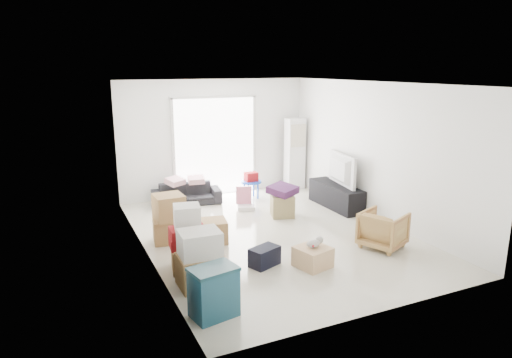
{
  "coord_description": "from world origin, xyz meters",
  "views": [
    {
      "loc": [
        -3.53,
        -7.0,
        2.98
      ],
      "look_at": [
        -0.23,
        0.2,
        1.01
      ],
      "focal_mm": 32.0,
      "sensor_mm": 36.0,
      "label": 1
    }
  ],
  "objects_px": {
    "armchair": "(383,228)",
    "wood_crate": "(313,257)",
    "tv_console": "(336,196)",
    "ac_tower": "(295,154)",
    "sofa": "(186,191)",
    "ottoman": "(282,206)",
    "storage_bins": "(214,292)",
    "television": "(337,181)",
    "kids_table": "(251,180)"
  },
  "relations": [
    {
      "from": "tv_console",
      "to": "ac_tower",
      "type": "bearing_deg",
      "value": 91.63
    },
    {
      "from": "ac_tower",
      "to": "kids_table",
      "type": "height_order",
      "value": "ac_tower"
    },
    {
      "from": "television",
      "to": "wood_crate",
      "type": "bearing_deg",
      "value": 148.41
    },
    {
      "from": "tv_console",
      "to": "kids_table",
      "type": "distance_m",
      "value": 1.98
    },
    {
      "from": "armchair",
      "to": "wood_crate",
      "type": "distance_m",
      "value": 1.5
    },
    {
      "from": "ac_tower",
      "to": "ottoman",
      "type": "xyz_separation_m",
      "value": [
        -1.29,
        -1.81,
        -0.65
      ]
    },
    {
      "from": "tv_console",
      "to": "armchair",
      "type": "bearing_deg",
      "value": -104.53
    },
    {
      "from": "ac_tower",
      "to": "sofa",
      "type": "relative_size",
      "value": 1.15
    },
    {
      "from": "tv_console",
      "to": "storage_bins",
      "type": "height_order",
      "value": "storage_bins"
    },
    {
      "from": "tv_console",
      "to": "storage_bins",
      "type": "distance_m",
      "value": 4.99
    },
    {
      "from": "tv_console",
      "to": "armchair",
      "type": "distance_m",
      "value": 2.3
    },
    {
      "from": "ottoman",
      "to": "kids_table",
      "type": "xyz_separation_m",
      "value": [
        -0.05,
        1.45,
        0.21
      ]
    },
    {
      "from": "wood_crate",
      "to": "armchair",
      "type": "bearing_deg",
      "value": 6.78
    },
    {
      "from": "tv_console",
      "to": "sofa",
      "type": "distance_m",
      "value": 3.29
    },
    {
      "from": "ac_tower",
      "to": "tv_console",
      "type": "distance_m",
      "value": 1.86
    },
    {
      "from": "storage_bins",
      "to": "armchair",
      "type": "bearing_deg",
      "value": 15.01
    },
    {
      "from": "sofa",
      "to": "wood_crate",
      "type": "relative_size",
      "value": 3.24
    },
    {
      "from": "ac_tower",
      "to": "armchair",
      "type": "height_order",
      "value": "ac_tower"
    },
    {
      "from": "armchair",
      "to": "storage_bins",
      "type": "relative_size",
      "value": 1.08
    },
    {
      "from": "ac_tower",
      "to": "wood_crate",
      "type": "bearing_deg",
      "value": -115.79
    },
    {
      "from": "sofa",
      "to": "ottoman",
      "type": "relative_size",
      "value": 3.42
    },
    {
      "from": "television",
      "to": "ottoman",
      "type": "distance_m",
      "value": 1.39
    },
    {
      "from": "sofa",
      "to": "tv_console",
      "type": "bearing_deg",
      "value": -20.45
    },
    {
      "from": "armchair",
      "to": "wood_crate",
      "type": "height_order",
      "value": "armchair"
    },
    {
      "from": "ac_tower",
      "to": "ottoman",
      "type": "relative_size",
      "value": 3.94
    },
    {
      "from": "kids_table",
      "to": "wood_crate",
      "type": "distance_m",
      "value": 3.86
    },
    {
      "from": "ac_tower",
      "to": "television",
      "type": "height_order",
      "value": "ac_tower"
    },
    {
      "from": "storage_bins",
      "to": "wood_crate",
      "type": "xyz_separation_m",
      "value": [
        1.84,
        0.72,
        -0.17
      ]
    },
    {
      "from": "tv_console",
      "to": "television",
      "type": "height_order",
      "value": "television"
    },
    {
      "from": "kids_table",
      "to": "wood_crate",
      "type": "xyz_separation_m",
      "value": [
        -0.66,
        -3.79,
        -0.28
      ]
    },
    {
      "from": "storage_bins",
      "to": "ottoman",
      "type": "xyz_separation_m",
      "value": [
        2.56,
        3.05,
        -0.1
      ]
    },
    {
      "from": "tv_console",
      "to": "sofa",
      "type": "bearing_deg",
      "value": 150.83
    },
    {
      "from": "television",
      "to": "wood_crate",
      "type": "height_order",
      "value": "television"
    },
    {
      "from": "tv_console",
      "to": "sofa",
      "type": "relative_size",
      "value": 0.99
    },
    {
      "from": "television",
      "to": "armchair",
      "type": "bearing_deg",
      "value": 174.5
    },
    {
      "from": "ottoman",
      "to": "tv_console",
      "type": "bearing_deg",
      "value": 2.53
    },
    {
      "from": "ac_tower",
      "to": "kids_table",
      "type": "bearing_deg",
      "value": -164.94
    },
    {
      "from": "storage_bins",
      "to": "kids_table",
      "type": "height_order",
      "value": "storage_bins"
    },
    {
      "from": "ac_tower",
      "to": "armchair",
      "type": "distance_m",
      "value": 4.05
    },
    {
      "from": "tv_console",
      "to": "storage_bins",
      "type": "bearing_deg",
      "value": -141.41
    },
    {
      "from": "tv_console",
      "to": "ottoman",
      "type": "bearing_deg",
      "value": -177.47
    },
    {
      "from": "kids_table",
      "to": "storage_bins",
      "type": "bearing_deg",
      "value": -119.1
    },
    {
      "from": "sofa",
      "to": "kids_table",
      "type": "bearing_deg",
      "value": 0.63
    },
    {
      "from": "sofa",
      "to": "storage_bins",
      "type": "distance_m",
      "value": 4.83
    },
    {
      "from": "ottoman",
      "to": "wood_crate",
      "type": "distance_m",
      "value": 2.45
    },
    {
      "from": "wood_crate",
      "to": "sofa",
      "type": "bearing_deg",
      "value": 101.59
    },
    {
      "from": "armchair",
      "to": "kids_table",
      "type": "bearing_deg",
      "value": -11.23
    },
    {
      "from": "sofa",
      "to": "ottoman",
      "type": "height_order",
      "value": "sofa"
    },
    {
      "from": "tv_console",
      "to": "sofa",
      "type": "xyz_separation_m",
      "value": [
        -2.88,
        1.61,
        0.05
      ]
    },
    {
      "from": "television",
      "to": "kids_table",
      "type": "distance_m",
      "value": 1.98
    }
  ]
}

